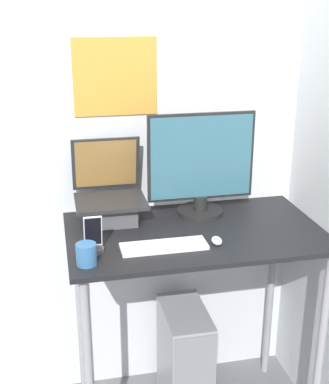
# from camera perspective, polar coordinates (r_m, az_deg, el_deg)

# --- Properties ---
(wall_back) EXTENTS (6.00, 0.06, 2.60)m
(wall_back) POSITION_cam_1_polar(r_m,az_deg,el_deg) (2.50, 0.98, 6.01)
(wall_back) COLOR silver
(wall_back) RESTS_ON ground_plane
(desk) EXTENTS (1.06, 0.63, 0.99)m
(desk) POSITION_cam_1_polar(r_m,az_deg,el_deg) (2.30, 3.19, -7.31)
(desk) COLOR black
(desk) RESTS_ON ground_plane
(laptop) EXTENTS (0.30, 0.29, 0.34)m
(laptop) POSITION_cam_1_polar(r_m,az_deg,el_deg) (2.31, -5.84, -1.02)
(laptop) COLOR #4C4C51
(laptop) RESTS_ON desk
(monitor) EXTENTS (0.47, 0.20, 0.46)m
(monitor) POSITION_cam_1_polar(r_m,az_deg,el_deg) (2.34, 3.91, 2.49)
(monitor) COLOR black
(monitor) RESTS_ON desk
(keyboard) EXTENTS (0.34, 0.11, 0.02)m
(keyboard) POSITION_cam_1_polar(r_m,az_deg,el_deg) (2.08, -0.06, -5.78)
(keyboard) COLOR white
(keyboard) RESTS_ON desk
(mouse) EXTENTS (0.04, 0.06, 0.03)m
(mouse) POSITION_cam_1_polar(r_m,az_deg,el_deg) (2.12, 5.60, -5.19)
(mouse) COLOR white
(mouse) RESTS_ON desk
(cell_phone) EXTENTS (0.08, 0.08, 0.15)m
(cell_phone) POSITION_cam_1_polar(r_m,az_deg,el_deg) (2.05, -7.58, -5.21)
(cell_phone) COLOR #4C4C51
(cell_phone) RESTS_ON desk
(computer_tower) EXTENTS (0.20, 0.37, 0.54)m
(computer_tower) POSITION_cam_1_polar(r_m,az_deg,el_deg) (2.68, 2.17, -17.49)
(computer_tower) COLOR gray
(computer_tower) RESTS_ON ground_plane
(mug) EXTENTS (0.08, 0.08, 0.08)m
(mug) POSITION_cam_1_polar(r_m,az_deg,el_deg) (1.96, -8.34, -6.59)
(mug) COLOR #336699
(mug) RESTS_ON desk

